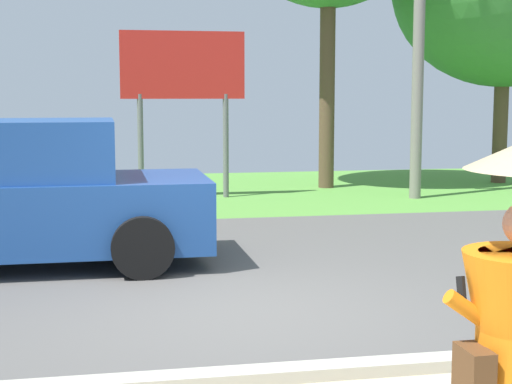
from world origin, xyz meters
TOP-DOWN VIEW (x-y plane):
  - ground_plane at (0.00, 2.95)m, footprint 40.00×22.00m
  - pickup_truck at (-2.63, 2.66)m, footprint 5.20×2.28m
  - utility_pole at (5.10, 7.97)m, footprint 1.80×0.24m
  - roadside_billboard at (0.28, 8.91)m, footprint 2.60×0.12m

SIDE VIEW (x-z plane):
  - ground_plane at x=0.00m, z-range -0.15..0.05m
  - pickup_truck at x=-2.63m, z-range -0.07..1.81m
  - roadside_billboard at x=0.28m, z-range 0.80..4.30m
  - utility_pole at x=5.10m, z-range 0.17..6.39m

